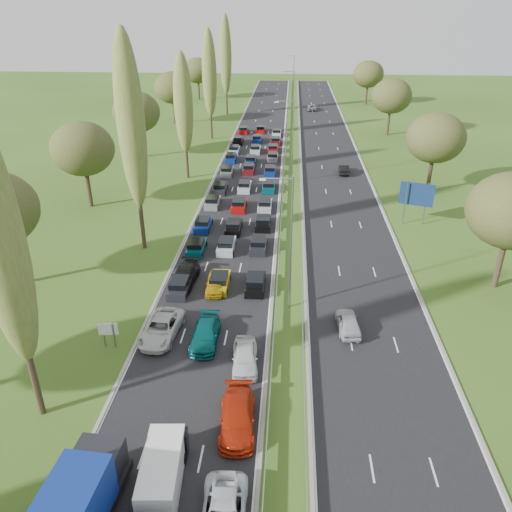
# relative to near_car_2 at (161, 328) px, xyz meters

# --- Properties ---
(ground) EXTENTS (260.00, 260.00, 0.00)m
(ground) POSITION_rel_near_car_2_xyz_m (10.17, 42.17, -0.80)
(ground) COLOR #344F18
(ground) RESTS_ON ground
(near_carriageway) EXTENTS (10.50, 215.00, 0.04)m
(near_carriageway) POSITION_rel_near_car_2_xyz_m (3.42, 44.67, -0.80)
(near_carriageway) COLOR black
(near_carriageway) RESTS_ON ground
(far_carriageway) EXTENTS (10.50, 215.00, 0.04)m
(far_carriageway) POSITION_rel_near_car_2_xyz_m (16.92, 44.67, -0.80)
(far_carriageway) COLOR black
(far_carriageway) RESTS_ON ground
(central_reservation) EXTENTS (2.36, 215.00, 0.32)m
(central_reservation) POSITION_rel_near_car_2_xyz_m (10.17, 44.67, -0.25)
(central_reservation) COLOR gray
(central_reservation) RESTS_ON ground
(lamp_columns) EXTENTS (0.18, 140.18, 12.00)m
(lamp_columns) POSITION_rel_near_car_2_xyz_m (10.17, 40.17, 5.20)
(lamp_columns) COLOR gray
(lamp_columns) RESTS_ON ground
(poplar_row) EXTENTS (2.80, 127.80, 22.44)m
(poplar_row) POSITION_rel_near_car_2_xyz_m (-5.83, 30.33, 11.58)
(poplar_row) COLOR #2D2116
(poplar_row) RESTS_ON ground
(woodland_left) EXTENTS (8.00, 166.00, 11.10)m
(woodland_left) POSITION_rel_near_car_2_xyz_m (-16.33, 24.79, 6.88)
(woodland_left) COLOR #2D2116
(woodland_left) RESTS_ON ground
(woodland_right) EXTENTS (8.00, 153.00, 11.10)m
(woodland_right) POSITION_rel_near_car_2_xyz_m (29.67, 28.83, 6.88)
(woodland_right) COLOR #2D2116
(woodland_right) RESTS_ON ground
(traffic_queue_fill) EXTENTS (8.97, 69.50, 0.80)m
(traffic_queue_fill) POSITION_rel_near_car_2_xyz_m (3.42, 39.56, -0.36)
(traffic_queue_fill) COLOR black
(traffic_queue_fill) RESTS_ON ground
(near_car_2) EXTENTS (3.05, 5.82, 1.56)m
(near_car_2) POSITION_rel_near_car_2_xyz_m (0.00, 0.00, 0.00)
(near_car_2) COLOR silver
(near_car_2) RESTS_ON near_carriageway
(near_car_3) EXTENTS (2.54, 5.47, 1.55)m
(near_car_3) POSITION_rel_near_car_2_xyz_m (0.15, 8.72, -0.01)
(near_car_3) COLOR black
(near_car_3) RESTS_ON near_carriageway
(near_car_7) EXTENTS (2.08, 5.06, 1.46)m
(near_car_7) POSITION_rel_near_car_2_xyz_m (3.65, -0.50, -0.05)
(near_car_7) COLOR #055150
(near_car_7) RESTS_ON near_carriageway
(near_car_8) EXTENTS (1.94, 4.32, 1.44)m
(near_car_8) POSITION_rel_near_car_2_xyz_m (3.29, 7.66, -0.06)
(near_car_8) COLOR #B3890B
(near_car_8) RESTS_ON near_carriageway
(near_car_11) EXTENTS (2.53, 5.54, 1.57)m
(near_car_11) POSITION_rel_near_car_2_xyz_m (7.08, -9.18, 0.00)
(near_car_11) COLOR #AC220A
(near_car_11) RESTS_ON near_carriageway
(near_car_12) EXTENTS (2.23, 4.74, 1.57)m
(near_car_12) POSITION_rel_near_car_2_xyz_m (7.02, -3.14, 0.00)
(near_car_12) COLOR silver
(near_car_12) RESTS_ON near_carriageway
(far_car_0) EXTENTS (2.01, 4.39, 1.46)m
(far_car_0) POSITION_rel_near_car_2_xyz_m (15.05, 1.95, -0.05)
(far_car_0) COLOR #AAADB3
(far_car_0) RESTS_ON far_carriageway
(far_car_1) EXTENTS (1.74, 4.44, 1.44)m
(far_car_1) POSITION_rel_near_car_2_xyz_m (18.42, 44.91, -0.06)
(far_car_1) COLOR black
(far_car_1) RESTS_ON far_carriageway
(far_car_2) EXTENTS (2.47, 5.11, 1.40)m
(far_car_2) POSITION_rel_near_car_2_xyz_m (15.08, 98.09, -0.08)
(far_car_2) COLOR gray
(far_car_2) RESTS_ON far_carriageway
(white_van_rear) EXTENTS (2.02, 5.14, 2.07)m
(white_van_rear) POSITION_rel_near_car_2_xyz_m (3.41, -13.53, 0.26)
(white_van_rear) COLOR silver
(white_van_rear) RESTS_ON near_carriageway
(info_sign) EXTENTS (1.50, 0.30, 2.10)m
(info_sign) POSITION_rel_near_car_2_xyz_m (-3.73, -1.52, 0.57)
(info_sign) COLOR gray
(info_sign) RESTS_ON ground
(direction_sign) EXTENTS (3.81, 1.41, 5.20)m
(direction_sign) POSITION_rel_near_car_2_xyz_m (25.07, 25.01, 2.77)
(direction_sign) COLOR gray
(direction_sign) RESTS_ON ground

